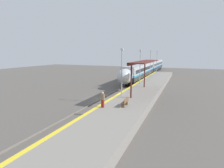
# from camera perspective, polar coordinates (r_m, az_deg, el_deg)

# --- Properties ---
(ground_plane) EXTENTS (120.00, 120.00, 0.00)m
(ground_plane) POSITION_cam_1_polar(r_m,az_deg,el_deg) (24.70, -1.91, -5.16)
(ground_plane) COLOR #56514C
(rail_left) EXTENTS (0.08, 90.00, 0.15)m
(rail_left) POSITION_cam_1_polar(r_m,az_deg,el_deg) (24.98, -3.41, -4.82)
(rail_left) COLOR slate
(rail_left) RESTS_ON ground_plane
(rail_right) EXTENTS (0.08, 90.00, 0.15)m
(rail_right) POSITION_cam_1_polar(r_m,az_deg,el_deg) (24.40, -0.36, -5.17)
(rail_right) COLOR slate
(rail_right) RESTS_ON ground_plane
(train) EXTENTS (2.82, 45.27, 3.90)m
(train) POSITION_cam_1_polar(r_m,az_deg,el_deg) (51.66, 11.58, 5.15)
(train) COLOR black
(train) RESTS_ON ground_plane
(platform_right) EXTENTS (4.99, 64.00, 0.97)m
(platform_right) POSITION_cam_1_polar(r_m,az_deg,el_deg) (23.22, 7.39, -5.01)
(platform_right) COLOR gray
(platform_right) RESTS_ON ground_plane
(platform_bench) EXTENTS (0.44, 1.43, 0.89)m
(platform_bench) POSITION_cam_1_polar(r_m,az_deg,el_deg) (18.49, 4.35, -5.85)
(platform_bench) COLOR brown
(platform_bench) RESTS_ON platform_right
(person_waiting) EXTENTS (0.36, 0.22, 1.64)m
(person_waiting) POSITION_cam_1_polar(r_m,az_deg,el_deg) (17.98, -3.08, -5.04)
(person_waiting) COLOR maroon
(person_waiting) RESTS_ON platform_right
(railway_signal) EXTENTS (0.28, 0.28, 3.96)m
(railway_signal) POSITION_cam_1_polar(r_m,az_deg,el_deg) (49.00, 8.27, 5.23)
(railway_signal) COLOR #59595E
(railway_signal) RESTS_ON ground_plane
(lamppost_near) EXTENTS (0.36, 0.20, 6.11)m
(lamppost_near) POSITION_cam_1_polar(r_m,az_deg,el_deg) (22.36, 3.19, 4.73)
(lamppost_near) COLOR #9E9EA3
(lamppost_near) RESTS_ON platform_right
(lamppost_mid) EXTENTS (0.36, 0.20, 6.11)m
(lamppost_mid) POSITION_cam_1_polar(r_m,az_deg,el_deg) (31.74, 9.17, 6.20)
(lamppost_mid) COLOR #9E9EA3
(lamppost_mid) RESTS_ON platform_right
(lamppost_far) EXTENTS (0.36, 0.20, 6.11)m
(lamppost_far) POSITION_cam_1_polar(r_m,az_deg,el_deg) (41.31, 12.41, 6.96)
(lamppost_far) COLOR #9E9EA3
(lamppost_far) RESTS_ON platform_right
(lamppost_farthest) EXTENTS (0.36, 0.20, 6.11)m
(lamppost_farthest) POSITION_cam_1_polar(r_m,az_deg,el_deg) (50.97, 14.43, 7.43)
(lamppost_farthest) COLOR #9E9EA3
(lamppost_farthest) RESTS_ON platform_right
(station_canopy) EXTENTS (2.02, 10.62, 4.43)m
(station_canopy) POSITION_cam_1_polar(r_m,az_deg,el_deg) (24.99, 10.13, 6.67)
(station_canopy) COLOR #511E19
(station_canopy) RESTS_ON platform_right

